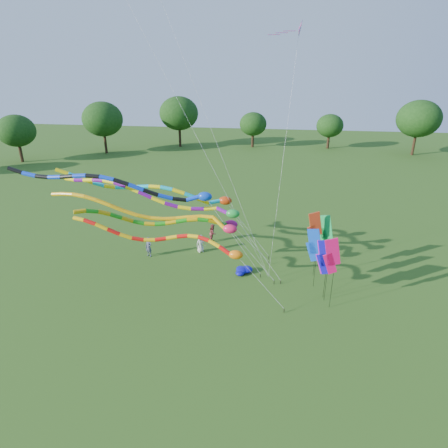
# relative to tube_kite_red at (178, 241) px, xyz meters

# --- Properties ---
(ground) EXTENTS (160.00, 160.00, 0.00)m
(ground) POSITION_rel_tube_kite_red_xyz_m (3.18, -0.31, -4.47)
(ground) COLOR #285015
(ground) RESTS_ON ground
(tree_ring) EXTENTS (116.63, 121.37, 9.59)m
(tree_ring) POSITION_rel_tube_kite_red_xyz_m (1.26, 4.30, 0.88)
(tree_ring) COLOR #382314
(tree_ring) RESTS_ON ground
(tube_kite_red) EXTENTS (13.12, 1.21, 6.45)m
(tube_kite_red) POSITION_rel_tube_kite_red_xyz_m (0.00, 0.00, 0.00)
(tube_kite_red) COLOR black
(tube_kite_red) RESTS_ON ground
(tube_kite_orange) EXTENTS (15.86, 1.32, 6.98)m
(tube_kite_orange) POSITION_rel_tube_kite_red_xyz_m (-1.89, 3.18, 0.43)
(tube_kite_orange) COLOR black
(tube_kite_orange) RESTS_ON ground
(tube_kite_purple) EXTENTS (16.36, 1.84, 7.71)m
(tube_kite_purple) POSITION_rel_tube_kite_red_xyz_m (-1.92, 3.94, 1.37)
(tube_kite_purple) COLOR black
(tube_kite_purple) RESTS_ON ground
(tube_kite_blue) EXTENTS (17.01, 2.21, 8.82)m
(tube_kite_blue) POSITION_rel_tube_kite_red_xyz_m (-3.85, 2.59, 2.58)
(tube_kite_blue) COLOR black
(tube_kite_blue) RESTS_ON ground
(tube_kite_cyan) EXTENTS (16.15, 1.83, 7.96)m
(tube_kite_cyan) POSITION_rel_tube_kite_red_xyz_m (-2.69, 5.84, 1.31)
(tube_kite_cyan) COLOR black
(tube_kite_cyan) RESTS_ON ground
(tube_kite_green) EXTENTS (12.53, 5.42, 6.47)m
(tube_kite_green) POSITION_rel_tube_kite_red_xyz_m (-0.76, 3.41, -0.05)
(tube_kite_green) COLOR black
(tube_kite_green) RESTS_ON ground
(delta_kite_high_c) EXTENTS (2.81, 7.03, 18.05)m
(delta_kite_high_c) POSITION_rel_tube_kite_red_xyz_m (6.86, 10.08, 12.60)
(delta_kite_high_c) COLOR black
(delta_kite_high_c) RESTS_ON ground
(banner_pole_blue_a) EXTENTS (1.13, 0.43, 4.47)m
(banner_pole_blue_a) POSITION_rel_tube_kite_red_xyz_m (8.67, 3.36, -1.26)
(banner_pole_blue_a) COLOR black
(banner_pole_blue_a) RESTS_ON ground
(banner_pole_magenta_b) EXTENTS (1.16, 0.29, 4.99)m
(banner_pole_magenta_b) POSITION_rel_tube_kite_red_xyz_m (9.53, 0.80, -0.74)
(banner_pole_magenta_b) COLOR black
(banner_pole_magenta_b) RESTS_ON ground
(banner_pole_green) EXTENTS (1.13, 0.42, 4.74)m
(banner_pole_green) POSITION_rel_tube_kite_red_xyz_m (9.60, 5.41, -0.99)
(banner_pole_green) COLOR black
(banner_pole_green) RESTS_ON ground
(banner_pole_blue_b) EXTENTS (1.15, 0.31, 4.46)m
(banner_pole_blue_b) POSITION_rel_tube_kite_red_xyz_m (9.26, 1.68, -1.27)
(banner_pole_blue_b) COLOR black
(banner_pole_blue_b) RESTS_ON ground
(banner_pole_magenta_a) EXTENTS (1.09, 0.56, 4.23)m
(banner_pole_magenta_a) POSITION_rel_tube_kite_red_xyz_m (9.25, 2.13, -1.50)
(banner_pole_magenta_a) COLOR black
(banner_pole_magenta_a) RESTS_ON ground
(banner_pole_red) EXTENTS (1.14, 0.40, 5.16)m
(banner_pole_red) POSITION_rel_tube_kite_red_xyz_m (8.77, 4.80, -0.58)
(banner_pole_red) COLOR black
(banner_pole_red) RESTS_ON ground
(blue_nylon_heap) EXTENTS (1.69, 1.45, 0.46)m
(blue_nylon_heap) POSITION_rel_tube_kite_red_xyz_m (3.54, 4.29, -4.26)
(blue_nylon_heap) COLOR #0C0CA0
(blue_nylon_heap) RESTS_ON ground
(person_a) EXTENTS (0.90, 0.80, 1.54)m
(person_a) POSITION_rel_tube_kite_red_xyz_m (-0.20, 7.49, -3.70)
(person_a) COLOR beige
(person_a) RESTS_ON ground
(person_b) EXTENTS (0.72, 0.61, 1.68)m
(person_b) POSITION_rel_tube_kite_red_xyz_m (-4.26, 6.04, -3.63)
(person_b) COLOR #43485E
(person_b) RESTS_ON ground
(person_c) EXTENTS (0.64, 0.82, 1.66)m
(person_c) POSITION_rel_tube_kite_red_xyz_m (0.47, 9.65, -3.64)
(person_c) COLOR maroon
(person_c) RESTS_ON ground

